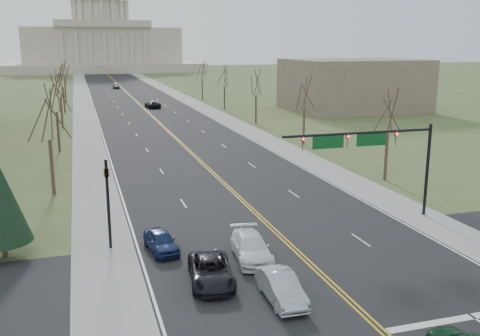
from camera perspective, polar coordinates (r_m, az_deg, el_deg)
ground at (r=27.67m, az=13.89°, el=-15.64°), size 600.00×600.00×0.00m
road at (r=131.91m, az=-11.25°, el=7.23°), size 20.00×380.00×0.01m
cross_road at (r=32.39m, az=8.42°, el=-10.93°), size 120.00×14.00×0.01m
sidewalk_left at (r=131.28m, az=-16.50°, el=6.92°), size 4.00×380.00×0.03m
sidewalk_right at (r=133.62m, az=-6.09°, el=7.48°), size 4.00×380.00×0.03m
center_line at (r=131.91m, az=-11.25°, el=7.23°), size 0.42×380.00×0.01m
edge_line_left at (r=131.31m, az=-15.53°, el=6.98°), size 0.15×380.00×0.01m
edge_line_right at (r=133.23m, az=-7.02°, el=7.44°), size 0.15×380.00×0.01m
stop_bar at (r=29.66m, az=23.53°, el=-14.31°), size 9.50×0.50×0.01m
capitol at (r=270.84m, az=-14.51°, el=13.02°), size 90.00×60.00×50.00m
signal_mast at (r=40.42m, az=13.76°, el=2.26°), size 12.12×0.44×7.20m
signal_left at (r=35.43m, az=-13.94°, el=-2.68°), size 0.32×0.36×6.00m
tree_r_0 at (r=53.32m, az=15.59°, el=5.59°), size 3.74×3.74×8.50m
tree_l_0 at (r=49.08m, az=-19.80°, el=5.13°), size 3.96×3.96×9.00m
tree_r_1 at (r=70.90m, az=6.92°, el=7.75°), size 3.74×3.74×8.50m
tree_l_1 at (r=68.94m, az=-19.09°, el=7.30°), size 3.96×3.96×9.00m
tree_r_2 at (r=89.51m, az=1.72°, el=8.96°), size 3.74×3.74×8.50m
tree_l_2 at (r=88.87m, az=-18.69°, el=8.50°), size 3.96×3.96×9.00m
tree_r_3 at (r=108.61m, az=-1.69°, el=9.70°), size 3.74×3.74×8.50m
tree_l_3 at (r=108.82m, az=-18.44°, el=9.26°), size 3.96×3.96×9.00m
tree_r_4 at (r=127.99m, az=-4.08°, el=10.21°), size 3.74×3.74×8.50m
tree_l_4 at (r=128.79m, az=-18.27°, el=9.78°), size 3.96×3.96×9.00m
bldg_right_mass at (r=110.47m, az=11.95°, el=8.68°), size 25.00×20.00×10.00m
car_sb_inner_lead at (r=28.62m, az=4.41°, el=-12.58°), size 1.61×4.46×1.46m
car_sb_outer_lead at (r=30.51m, az=-3.10°, el=-10.91°), size 2.99×5.34×1.41m
car_sb_inner_second at (r=33.62m, az=1.19°, el=-8.46°), size 2.69×5.38×1.50m
car_sb_outer_second at (r=35.18m, az=-8.42°, el=-7.71°), size 2.14×4.21×1.37m
car_far_nb at (r=113.06m, az=-9.32°, el=6.72°), size 3.07×5.47×1.44m
car_far_sb at (r=163.67m, az=-13.09°, el=8.53°), size 1.90×4.60×1.56m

